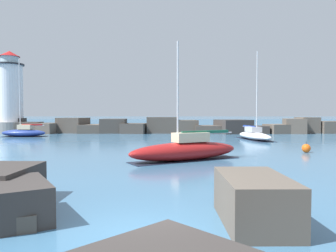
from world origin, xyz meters
name	(u,v)px	position (x,y,z in m)	size (l,w,h in m)	color
ground_plane	(136,234)	(0.00, 0.00, 0.00)	(600.00, 600.00, 0.00)	#3D6B8E
open_sea_beyond	(170,122)	(0.00, 104.40, 0.00)	(400.00, 116.00, 0.01)	#2D5B7F
breakwater_jetty	(170,127)	(0.54, 44.40, 1.03)	(56.67, 6.89, 2.59)	#383330
lighthouse	(10,98)	(-25.60, 44.49, 5.75)	(5.21, 5.21, 13.31)	gray
foreground_rocks	(98,211)	(-1.05, 0.19, 0.57)	(15.79, 10.45, 1.40)	#383330
sailboat_moored_0	(24,132)	(-19.52, 35.91, 0.62)	(6.15, 2.58, 10.53)	navy
sailboat_moored_1	(254,135)	(10.92, 31.41, 0.57)	(3.52, 8.42, 10.61)	white
sailboat_moored_4	(186,150)	(1.90, 13.78, 0.72)	(8.24, 5.80, 8.06)	maroon
mooring_buoy_orange_near	(306,148)	(11.96, 18.35, 0.35)	(0.70, 0.70, 0.90)	#EA5914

